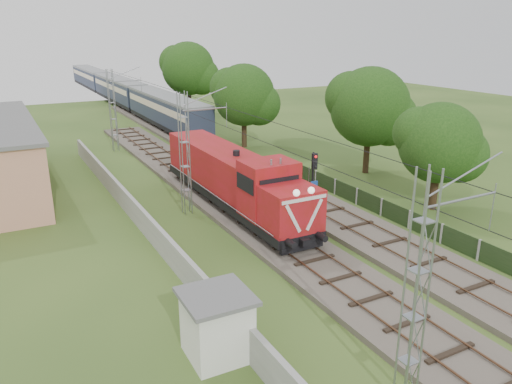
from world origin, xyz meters
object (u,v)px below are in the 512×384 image
signal_post (314,175)px  relay_hut (217,325)px  coach_rake (119,89)px  locomotive (233,178)px

signal_post → relay_hut: bearing=-138.4°
signal_post → relay_hut: 14.50m
coach_rake → relay_hut: coach_rake is taller
coach_rake → relay_hut: 67.08m
coach_rake → signal_post: signal_post is taller
relay_hut → locomotive: bearing=62.0°
coach_rake → signal_post: 56.39m
locomotive → relay_hut: bearing=-118.0°
locomotive → coach_rake: size_ratio=0.25×
locomotive → relay_hut: size_ratio=6.71×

